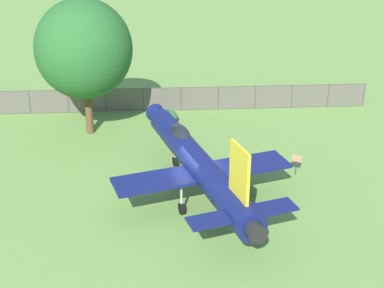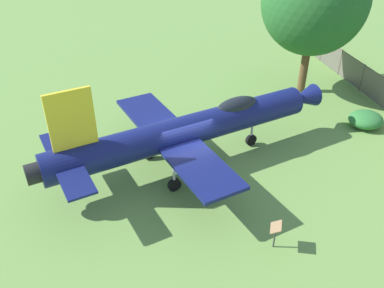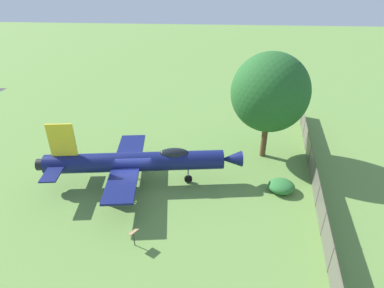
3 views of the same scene
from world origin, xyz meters
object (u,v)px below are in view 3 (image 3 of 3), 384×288
Objects in this scene: shade_tree at (270,93)px; shrub_near_fence at (281,186)px; info_plaque at (134,234)px; display_jet at (140,161)px.

shade_tree is 7.47m from shrub_near_fence.
shade_tree reaches higher than shrub_near_fence.
shrub_near_fence is 11.11m from info_plaque.
shade_tree is 14.96m from info_plaque.
info_plaque is (-9.23, -6.16, 0.41)m from shrub_near_fence.
display_jet is 12.92× the size of info_plaque.
shrub_near_fence is at bearing -81.14° from shade_tree.
display_jet is 10.43m from shrub_near_fence.
display_jet is 6.26m from info_plaque.
info_plaque is at bearing -146.30° from shrub_near_fence.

